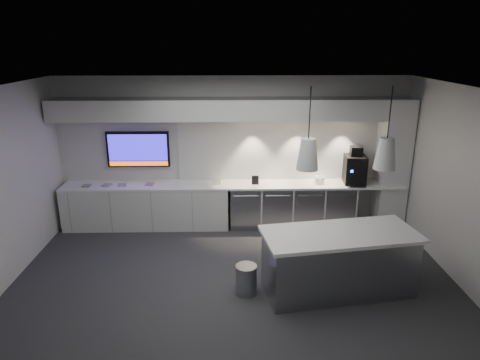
{
  "coord_description": "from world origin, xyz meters",
  "views": [
    {
      "loc": [
        -0.04,
        -5.96,
        3.62
      ],
      "look_at": [
        0.12,
        1.1,
        1.33
      ],
      "focal_mm": 32.0,
      "sensor_mm": 36.0,
      "label": 1
    }
  ],
  "objects_px": {
    "wall_tv": "(138,149)",
    "bin": "(246,279)",
    "coffee_machine": "(355,168)",
    "island": "(338,262)"
  },
  "relations": [
    {
      "from": "bin",
      "to": "coffee_machine",
      "type": "bearing_deg",
      "value": 48.11
    },
    {
      "from": "wall_tv",
      "to": "coffee_machine",
      "type": "xyz_separation_m",
      "value": [
        4.35,
        -0.25,
        -0.35
      ]
    },
    {
      "from": "bin",
      "to": "coffee_machine",
      "type": "distance_m",
      "value": 3.54
    },
    {
      "from": "coffee_machine",
      "to": "bin",
      "type": "bearing_deg",
      "value": -126.59
    },
    {
      "from": "wall_tv",
      "to": "island",
      "type": "xyz_separation_m",
      "value": [
        3.46,
        -2.74,
        -1.07
      ]
    },
    {
      "from": "wall_tv",
      "to": "bin",
      "type": "bearing_deg",
      "value": -53.18
    },
    {
      "from": "bin",
      "to": "wall_tv",
      "type": "bearing_deg",
      "value": 126.82
    },
    {
      "from": "wall_tv",
      "to": "island",
      "type": "relative_size",
      "value": 0.52
    },
    {
      "from": "wall_tv",
      "to": "coffee_machine",
      "type": "height_order",
      "value": "wall_tv"
    },
    {
      "from": "coffee_machine",
      "to": "wall_tv",
      "type": "bearing_deg",
      "value": -177.95
    }
  ]
}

